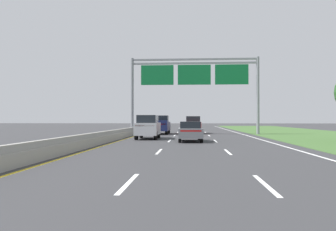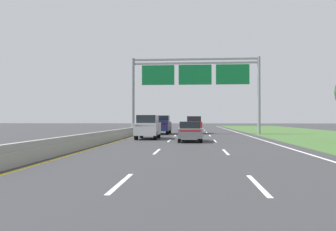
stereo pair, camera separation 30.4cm
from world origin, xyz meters
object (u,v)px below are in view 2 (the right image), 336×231
at_px(overhead_sign_gantry, 195,79).
at_px(car_red_centre_lane_suv, 194,125).
at_px(car_silver_left_lane_suv, 148,127).
at_px(car_grey_centre_lane_sedan, 190,131).
at_px(pickup_truck_navy, 161,125).

relative_size(overhead_sign_gantry, car_red_centre_lane_suv, 3.17).
xyz_separation_m(car_red_centre_lane_suv, car_silver_left_lane_suv, (-4.15, -11.34, 0.00)).
bearing_deg(car_red_centre_lane_suv, overhead_sign_gantry, -175.88).
distance_m(overhead_sign_gantry, car_red_centre_lane_suv, 5.65).
distance_m(overhead_sign_gantry, car_grey_centre_lane_sedan, 13.98).
relative_size(car_red_centre_lane_suv, car_silver_left_lane_suv, 1.01).
bearing_deg(pickup_truck_navy, car_red_centre_lane_suv, -69.92).
distance_m(pickup_truck_navy, car_silver_left_lane_suv, 9.93).
distance_m(pickup_truck_navy, car_red_centre_lane_suv, 4.15).
xyz_separation_m(pickup_truck_navy, car_red_centre_lane_suv, (3.90, 1.41, 0.02)).
xyz_separation_m(overhead_sign_gantry, car_grey_centre_lane_sedan, (-0.47, -12.79, -5.64)).
bearing_deg(overhead_sign_gantry, car_silver_left_lane_suv, -113.88).
height_order(overhead_sign_gantry, car_grey_centre_lane_sedan, overhead_sign_gantry).
bearing_deg(overhead_sign_gantry, car_red_centre_lane_suv, 92.56).
bearing_deg(car_grey_centre_lane_sedan, car_silver_left_lane_suv, 47.62).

